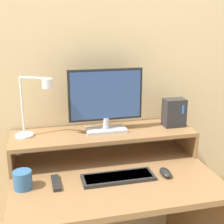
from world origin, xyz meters
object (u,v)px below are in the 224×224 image
object	(u,v)px
mouse	(165,173)
mug	(23,180)
monitor	(106,100)
desk_lamp	(35,105)
remote_control	(56,183)
keyboard	(118,177)
router_dock	(174,113)

from	to	relation	value
mouse	mug	size ratio (longest dim) A/B	1.13
monitor	mouse	size ratio (longest dim) A/B	4.19
monitor	mouse	world-z (taller)	monitor
mug	monitor	bearing A→B (deg)	29.48
desk_lamp	mug	size ratio (longest dim) A/B	3.74
mouse	remote_control	distance (m)	0.55
remote_control	mug	distance (m)	0.16
keyboard	mouse	distance (m)	0.24
monitor	mug	bearing A→B (deg)	-150.52
desk_lamp	router_dock	xyz separation A→B (m)	(0.80, -0.00, -0.09)
keyboard	mouse	world-z (taller)	mouse
router_dock	mouse	distance (m)	0.41
monitor	mug	distance (m)	0.61
desk_lamp	remote_control	distance (m)	0.42
keyboard	remote_control	xyz separation A→B (m)	(-0.31, 0.02, -0.00)
remote_control	mug	world-z (taller)	mug
desk_lamp	router_dock	size ratio (longest dim) A/B	1.98
router_dock	monitor	bearing A→B (deg)	179.32
router_dock	mug	distance (m)	0.93
remote_control	router_dock	bearing A→B (deg)	19.48
router_dock	mug	world-z (taller)	router_dock
router_dock	mouse	size ratio (longest dim) A/B	1.68
remote_control	monitor	bearing A→B (deg)	40.27
monitor	mug	world-z (taller)	monitor
keyboard	mug	distance (m)	0.46
desk_lamp	mug	bearing A→B (deg)	-106.30
mouse	monitor	bearing A→B (deg)	128.73
keyboard	mug	size ratio (longest dim) A/B	4.13
desk_lamp	remote_control	xyz separation A→B (m)	(0.08, -0.26, -0.33)
desk_lamp	mug	xyz separation A→B (m)	(-0.08, -0.26, -0.29)
desk_lamp	mouse	xyz separation A→B (m)	(0.63, -0.30, -0.32)
keyboard	mug	xyz separation A→B (m)	(-0.46, 0.02, 0.03)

